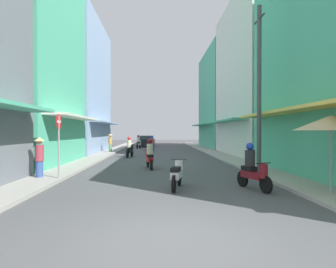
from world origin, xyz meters
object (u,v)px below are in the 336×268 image
motorbike_white (177,174)px  motorbike_red (150,155)px  pedestrian_crossing (39,156)px  vendor_umbrella (331,123)px  motorbike_blue (151,144)px  motorbike_black (130,148)px  motorbike_maroon (253,169)px  pedestrian_midway (110,142)px  utility_pole (259,89)px  parked_car (147,141)px  street_sign_no_entry (59,138)px  motorbike_silver (139,143)px

motorbike_white → motorbike_red: size_ratio=0.99×
pedestrian_crossing → vendor_umbrella: size_ratio=0.71×
motorbike_blue → pedestrian_crossing: pedestrian_crossing is taller
motorbike_red → motorbike_black: same height
motorbike_maroon → motorbike_red: bearing=122.4°
pedestrian_midway → motorbike_black: bearing=-64.6°
pedestrian_crossing → utility_pole: utility_pole is taller
motorbike_black → motorbike_white: bearing=-77.2°
motorbike_blue → motorbike_white: bearing=-86.1°
motorbike_white → pedestrian_crossing: size_ratio=1.03×
pedestrian_midway → pedestrian_crossing: size_ratio=1.02×
motorbike_black → motorbike_maroon: bearing=-67.1°
motorbike_maroon → vendor_umbrella: 2.74m
pedestrian_midway → vendor_umbrella: bearing=-62.9°
motorbike_red → parked_car: 23.06m
pedestrian_midway → pedestrian_crossing: pedestrian_midway is taller
motorbike_blue → motorbike_black: 6.56m
parked_car → vendor_umbrella: 30.71m
pedestrian_midway → street_sign_no_entry: bearing=-88.3°
motorbike_red → motorbike_maroon: size_ratio=1.03×
motorbike_maroon → vendor_umbrella: (1.93, -1.22, 1.51)m
vendor_umbrella → street_sign_no_entry: street_sign_no_entry is taller
motorbike_maroon → street_sign_no_entry: (-7.11, 2.00, 1.01)m
motorbike_red → vendor_umbrella: bearing=-51.2°
motorbike_white → pedestrian_midway: pedestrian_midway is taller
motorbike_white → parked_car: parked_car is taller
pedestrian_midway → street_sign_no_entry: size_ratio=0.67×
motorbike_white → utility_pole: size_ratio=0.23×
motorbike_black → pedestrian_midway: (-2.23, 4.71, 0.29)m
pedestrian_midway → vendor_umbrella: vendor_umbrella is taller
motorbike_white → motorbike_blue: bearing=93.9°
pedestrian_midway → utility_pole: (8.91, -14.08, 2.89)m
motorbike_white → motorbike_red: motorbike_red is taller
motorbike_blue → utility_pole: bearing=-71.9°
vendor_umbrella → motorbike_maroon: bearing=147.8°
parked_car → motorbike_white: bearing=-85.8°
motorbike_silver → motorbike_maroon: same height
motorbike_red → pedestrian_crossing: (-4.34, -3.47, 0.27)m
pedestrian_midway → street_sign_no_entry: street_sign_no_entry is taller
motorbike_white → utility_pole: utility_pole is taller
parked_car → vendor_umbrella: bearing=-77.7°
parked_car → motorbike_maroon: bearing=-80.9°
motorbike_black → motorbike_maroon: same height
motorbike_white → street_sign_no_entry: bearing=159.7°
motorbike_silver → utility_pole: (6.73, -20.83, 3.18)m
motorbike_white → motorbike_red: (-1.09, 5.40, 0.20)m
motorbike_white → motorbike_black: size_ratio=0.99×
motorbike_red → motorbike_black: (-1.70, 6.92, 0.00)m
motorbike_white → motorbike_maroon: 2.56m
motorbike_silver → vendor_umbrella: (7.32, -25.31, 1.51)m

